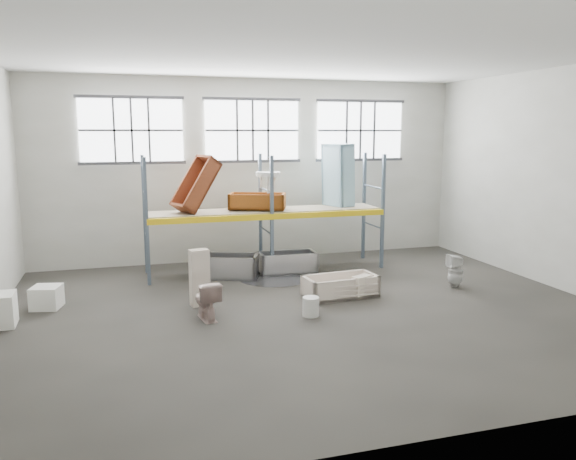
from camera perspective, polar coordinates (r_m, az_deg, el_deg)
name	(u,v)px	position (r m, az deg, el deg)	size (l,w,h in m)	color
floor	(309,313)	(11.49, 2.15, -8.39)	(12.00, 10.00, 0.10)	#413E37
ceiling	(311,51)	(11.01, 2.33, 17.71)	(12.00, 10.00, 0.10)	silver
wall_back	(252,170)	(15.81, -3.67, 6.06)	(12.00, 0.10, 5.00)	#ABAA9D
wall_front	(457,230)	(6.42, 16.82, 0.02)	(12.00, 0.10, 5.00)	#BAB9AC
wall_right	(565,180)	(14.11, 26.28, 4.60)	(0.10, 10.00, 5.00)	#A6A69B
window_left	(132,130)	(15.27, -15.58, 9.72)	(2.60, 0.04, 1.60)	white
window_mid	(252,130)	(15.67, -3.63, 10.05)	(2.60, 0.04, 1.60)	white
window_right	(360,131)	(16.68, 7.32, 9.98)	(2.60, 0.04, 1.60)	white
rack_upright_la	(147,222)	(13.40, -14.15, 0.78)	(0.08, 0.08, 3.00)	slate
rack_upright_lb	(145,215)	(14.58, -14.35, 1.50)	(0.08, 0.08, 3.00)	slate
rack_upright_ma	(272,217)	(13.84, -1.64, 1.36)	(0.08, 0.08, 3.00)	slate
rack_upright_mb	(260,210)	(14.99, -2.82, 2.02)	(0.08, 0.08, 3.00)	slate
rack_upright_ra	(383,212)	(14.88, 9.60, 1.83)	(0.08, 0.08, 3.00)	slate
rack_upright_rb	(364,206)	(15.96, 7.71, 2.42)	(0.08, 0.08, 3.00)	slate
rack_beam_front	(272,217)	(13.84, -1.64, 1.36)	(6.00, 0.10, 0.14)	yellow
rack_beam_back	(260,210)	(14.99, -2.82, 2.02)	(6.00, 0.10, 0.14)	yellow
shelf_deck	(266,210)	(14.40, -2.26, 2.02)	(5.90, 1.10, 0.03)	gray
wet_patch	(274,278)	(13.95, -1.40, -4.85)	(1.80, 1.80, 0.00)	black
bathtub_beige	(340,286)	(12.38, 5.33, -5.70)	(1.58, 0.75, 0.47)	beige
cistern_spare	(362,285)	(12.32, 7.50, -5.59)	(0.45, 0.21, 0.43)	#F2DFC8
sink_in_tub	(325,291)	(12.28, 3.79, -6.17)	(0.49, 0.49, 0.17)	beige
toilet_beige	(206,300)	(10.96, -8.28, -7.03)	(0.43, 0.75, 0.76)	#C7A9A2
cistern_tall	(200,278)	(11.76, -8.97, -4.80)	(0.38, 0.25, 1.18)	beige
toilet_white	(456,271)	(13.62, 16.64, -3.98)	(0.35, 0.35, 0.77)	white
steel_tub_left	(226,266)	(14.01, -6.30, -3.66)	(1.54, 0.72, 0.57)	#B0B1B7
steel_tub_right	(288,262)	(14.41, -0.03, -3.30)	(1.43, 0.67, 0.53)	#B7B9C0
rust_tub_flat	(257,201)	(14.33, -3.14, 2.94)	(1.41, 0.66, 0.40)	#924310
rust_tub_tilted	(196,184)	(14.00, -9.34, 4.61)	(1.45, 0.68, 0.41)	maroon
sink_on_shelf	(268,192)	(13.99, -2.02, 3.91)	(0.61, 0.47, 0.54)	white
blue_tub_upright	(338,176)	(15.16, 5.10, 5.48)	(1.70, 0.80, 0.48)	#85B2C6
bucket	(311,307)	(11.09, 2.33, -7.77)	(0.32, 0.32, 0.38)	silver
carton_far	(47,297)	(12.56, -23.30, -6.28)	(0.55, 0.55, 0.46)	white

